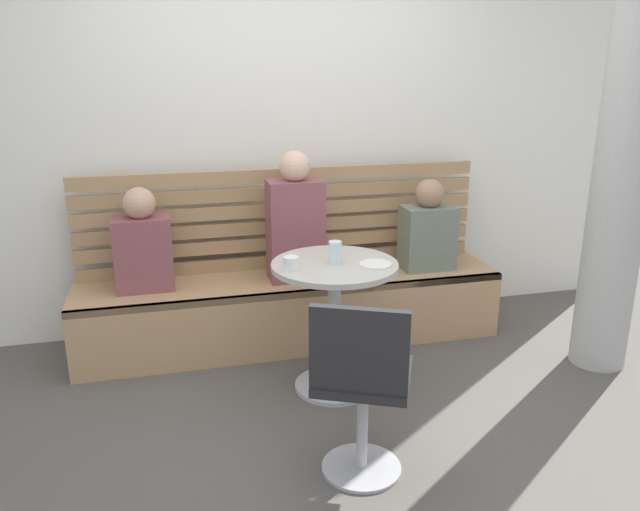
{
  "coord_description": "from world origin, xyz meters",
  "views": [
    {
      "loc": [
        -0.77,
        -2.52,
        1.77
      ],
      "look_at": [
        0.05,
        0.66,
        0.75
      ],
      "focal_mm": 35.36,
      "sensor_mm": 36.0,
      "label": 1
    }
  ],
  "objects": [
    {
      "name": "person_child_left",
      "position": [
        0.92,
        1.18,
        0.7
      ],
      "size": [
        0.34,
        0.22,
        0.6
      ],
      "color": "slate",
      "rests_on": "booth_bench"
    },
    {
      "name": "plate_small",
      "position": [
        0.3,
        0.45,
        0.75
      ],
      "size": [
        0.17,
        0.17,
        0.01
      ],
      "primitive_type": "cylinder",
      "color": "white",
      "rests_on": "cafe_table"
    },
    {
      "name": "person_adult",
      "position": [
        0.03,
        1.19,
        0.81
      ],
      "size": [
        0.34,
        0.22,
        0.81
      ],
      "color": "brown",
      "rests_on": "booth_bench"
    },
    {
      "name": "cafe_table",
      "position": [
        0.1,
        0.54,
        0.52
      ],
      "size": [
        0.68,
        0.68,
        0.74
      ],
      "color": "#ADADB2",
      "rests_on": "ground"
    },
    {
      "name": "booth_backrest",
      "position": [
        0.0,
        1.44,
        0.78
      ],
      "size": [
        2.65,
        0.04,
        0.67
      ],
      "color": "#A68157",
      "rests_on": "booth_bench"
    },
    {
      "name": "concrete_pillar",
      "position": [
        1.75,
        0.45,
        1.4
      ],
      "size": [
        0.32,
        0.32,
        2.8
      ],
      "primitive_type": "cylinder",
      "color": "#B2B2AD",
      "rests_on": "ground"
    },
    {
      "name": "person_child_middle",
      "position": [
        -0.9,
        1.23,
        0.72
      ],
      "size": [
        0.34,
        0.22,
        0.63
      ],
      "color": "brown",
      "rests_on": "booth_bench"
    },
    {
      "name": "ground",
      "position": [
        0.0,
        0.0,
        0.0
      ],
      "size": [
        8.0,
        8.0,
        0.0
      ],
      "primitive_type": "plane",
      "color": "#514C47"
    },
    {
      "name": "cup_ceramic_white",
      "position": [
        -0.15,
        0.49,
        0.78
      ],
      "size": [
        0.08,
        0.08,
        0.07
      ],
      "primitive_type": "cylinder",
      "color": "white",
      "rests_on": "cafe_table"
    },
    {
      "name": "back_wall",
      "position": [
        0.0,
        1.64,
        1.45
      ],
      "size": [
        5.2,
        0.1,
        2.9
      ],
      "primitive_type": "cube",
      "color": "white",
      "rests_on": "ground"
    },
    {
      "name": "booth_bench",
      "position": [
        0.0,
        1.2,
        0.22
      ],
      "size": [
        2.7,
        0.52,
        0.44
      ],
      "color": "tan",
      "rests_on": "ground"
    },
    {
      "name": "cup_glass_tall",
      "position": [
        0.1,
        0.54,
        0.8
      ],
      "size": [
        0.07,
        0.07,
        0.12
      ],
      "primitive_type": "cylinder",
      "color": "silver",
      "rests_on": "cafe_table"
    },
    {
      "name": "white_chair",
      "position": [
        -0.01,
        -0.27,
        0.46
      ],
      "size": [
        0.53,
        0.53,
        0.85
      ],
      "color": "#ADADB2",
      "rests_on": "ground"
    }
  ]
}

